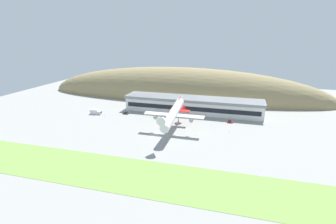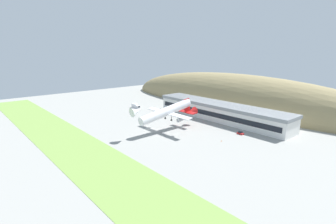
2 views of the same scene
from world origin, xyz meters
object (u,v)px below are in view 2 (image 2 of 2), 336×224
Objects in this scene: fuel_truck at (136,106)px; service_car_2 at (184,118)px; cargo_airplane at (167,112)px; service_car_0 at (240,133)px; service_car_1 at (158,111)px; traffic_cone_1 at (139,110)px; traffic_cone_0 at (221,141)px; terminal_building at (220,110)px.

service_car_2 is at bearing 7.77° from fuel_truck.
cargo_airplane reaches higher than service_car_0.
service_car_2 is (27.97, 0.47, 0.04)m from service_car_1.
traffic_cone_1 is (-83.96, -9.05, -0.34)m from service_car_0.
fuel_truck is 92.92m from traffic_cone_0.
fuel_truck is (-61.65, 19.57, -9.71)m from cargo_airplane.
service_car_2 is at bearing 159.57° from traffic_cone_0.
service_car_2 reaches higher than traffic_cone_0.
service_car_1 is 14.61m from traffic_cone_1.
service_car_1 is 21.10m from fuel_truck.
traffic_cone_1 is (8.02, -2.00, -1.28)m from fuel_truck.
service_car_2 is (-43.83, -0.47, 0.05)m from service_car_0.
service_car_0 is at bearing 0.62° from service_car_2.
terminal_building is 168.77× the size of traffic_cone_1.
terminal_building is at bearing 149.52° from service_car_0.
terminal_building is 22.41× the size of service_car_1.
cargo_airplane is at bearing -62.68° from service_car_2.
traffic_cone_1 is (-53.63, 17.57, -10.99)m from cargo_airplane.
traffic_cone_0 is at bearing -6.12° from fuel_truck.
traffic_cone_0 is at bearing -12.50° from service_car_1.
cargo_airplane reaches higher than service_car_2.
traffic_cone_1 is (-40.13, -8.57, -0.39)m from service_car_2.
traffic_cone_1 is (-12.16, -8.10, -0.35)m from service_car_1.
cargo_airplane reaches higher than traffic_cone_0.
fuel_truck reaches higher than traffic_cone_1.
cargo_airplane is 80.05× the size of traffic_cone_0.
service_car_0 is 84.45m from traffic_cone_1.
terminal_building is 32.20m from service_car_0.
service_car_0 is (27.34, -16.09, -5.54)m from terminal_building.
traffic_cone_0 is (92.39, -9.91, -1.28)m from fuel_truck.
service_car_0 is 6.47× the size of traffic_cone_1.
service_car_1 reaches higher than service_car_0.
terminal_building is at bearing 23.94° from traffic_cone_1.
service_car_0 is at bearing -30.48° from terminal_building.
fuel_truck is 14.30× the size of traffic_cone_1.
terminal_building is at bearing 45.12° from service_car_2.
service_car_1 is 27.97m from service_car_2.
traffic_cone_1 is at bearing 161.86° from cargo_airplane.
fuel_truck is (-48.15, -6.57, 0.90)m from service_car_2.
traffic_cone_1 is at bearing -146.33° from service_car_1.
service_car_0 is 0.45× the size of fuel_truck.
fuel_truck reaches higher than service_car_2.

